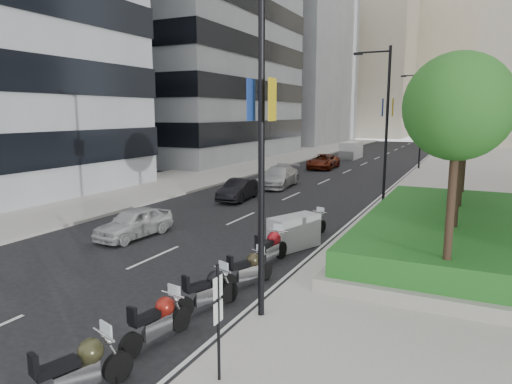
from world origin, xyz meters
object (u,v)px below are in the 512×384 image
Objects in this scene: lamp_post_0 at (256,122)px; motorcycle_5 at (294,232)px; delivery_van at (351,151)px; motorcycle_1 at (158,320)px; lamp_post_2 at (420,115)px; motorcycle_0 at (79,370)px; motorcycle_6 at (314,224)px; motorcycle_4 at (270,248)px; car_c at (279,177)px; motorcycle_3 at (248,269)px; car_b at (239,190)px; car_d at (323,161)px; car_a at (134,223)px; motorcycle_2 at (208,290)px; parking_sign at (218,317)px; lamp_post_1 at (384,117)px.

motorcycle_5 is (-1.35, 6.28, -4.41)m from lamp_post_0.
delivery_van is (-6.98, 36.60, 0.25)m from motorcycle_5.
motorcycle_5 is at bearing 8.15° from motorcycle_1.
delivery_van is at bearing 136.55° from lamp_post_2.
motorcycle_0 is 12.91m from motorcycle_6.
delivery_van is (-6.92, 38.77, 0.30)m from motorcycle_4.
lamp_post_2 is at bearing 8.04° from motorcycle_6.
lamp_post_0 is at bearing -73.24° from car_c.
car_b is at bearing 51.92° from motorcycle_3.
lamp_post_2 is at bearing 17.32° from car_d.
motorcycle_3 is 0.95× the size of motorcycle_6.
car_a is at bearing 53.27° from motorcycle_0.
motorcycle_2 is 6.35m from motorcycle_5.
motorcycle_2 is (0.08, 2.08, -0.01)m from motorcycle_1.
motorcycle_2 is at bearing 16.62° from motorcycle_0.
parking_sign is at bearing -136.50° from motorcycle_3.
lamp_post_1 is at bearing 13.76° from motorcycle_0.
car_c is at bearing 93.43° from car_a.
motorcycle_1 is at bearing -174.02° from motorcycle_4.
lamp_post_0 reaches higher than motorcycle_3.
motorcycle_3 is (-1.87, 4.97, -0.91)m from parking_sign.
motorcycle_5 reaches higher than motorcycle_3.
motorcycle_5 is 26.69m from car_d.
lamp_post_1 reaches higher than car_b.
car_d reaches higher than car_b.
motorcycle_2 is at bearing -92.26° from lamp_post_2.
motorcycle_0 is (-1.47, -4.48, -4.46)m from lamp_post_0.
motorcycle_5 is 15.33m from car_c.
car_c is 22.74m from delivery_van.
car_d is at bearing 36.10° from motorcycle_3.
motorcycle_2 is 2.04m from motorcycle_3.
motorcycle_3 is at bearing -154.70° from motorcycle_5.
lamp_post_1 is 9.52m from car_c.
car_a is 0.75× the size of car_d.
lamp_post_0 is at bearing -90.00° from lamp_post_2.
car_d is at bearing 87.25° from car_c.
lamp_post_1 is 27.51m from delivery_van.
car_d is (-6.79, 34.20, 0.13)m from motorcycle_1.
motorcycle_2 is at bearing -69.27° from car_b.
parking_sign is at bearing -37.28° from car_a.
car_d is at bearing 104.27° from parking_sign.
car_b reaches higher than motorcycle_4.
motorcycle_3 is at bearing -74.45° from car_c.
motorcycle_1 is at bearing -157.32° from motorcycle_5.
motorcycle_0 is 0.47× the size of delivery_van.
car_a is (-6.81, -1.41, -0.02)m from motorcycle_5.
motorcycle_2 is at bearing -94.64° from lamp_post_1.
lamp_post_2 reaches higher than delivery_van.
lamp_post_1 is at bearing 2.55° from motorcycle_6.
parking_sign is 1.24× the size of motorcycle_2.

